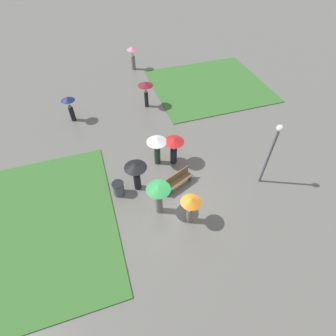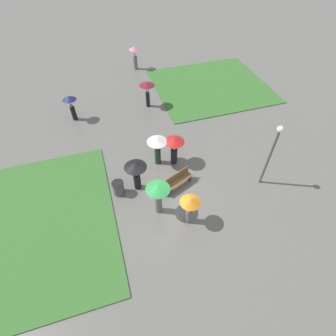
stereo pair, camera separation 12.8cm
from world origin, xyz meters
TOP-DOWN VIEW (x-y plane):
  - ground_plane at (0.00, 0.00)m, footprint 90.00×90.00m
  - lawn_patch_near at (-7.08, 0.42)m, footprint 8.70×9.01m
  - lawn_patch_far at (6.85, 9.96)m, footprint 8.89×8.00m
  - park_bench at (0.79, 0.78)m, footprint 1.86×1.11m
  - lamp_post at (5.27, -0.30)m, footprint 0.32×0.32m
  - trash_bin at (-2.24, 1.24)m, footprint 0.62×0.62m
  - crowd_person_red at (1.24, 2.56)m, footprint 1.14×1.14m
  - crowd_person_orange at (0.66, -1.45)m, footprint 0.95×0.95m
  - crowd_person_white at (0.33, 2.81)m, footprint 1.13×1.13m
  - crowd_person_black at (-1.21, 1.32)m, footprint 1.15×1.15m
  - crowd_person_green at (-0.55, -0.44)m, footprint 1.16×1.16m
  - lone_walker_far_path at (1.65, 14.73)m, footprint 0.91×0.91m
  - lone_walker_mid_plaza at (-4.04, 8.63)m, footprint 0.90×0.90m
  - lone_walker_near_lawn at (1.24, 8.68)m, footprint 1.08×1.08m

SIDE VIEW (x-z plane):
  - ground_plane at x=0.00m, z-range 0.00..0.00m
  - lawn_patch_near at x=-7.08m, z-range 0.00..0.06m
  - lawn_patch_far at x=6.85m, z-range 0.00..0.06m
  - trash_bin at x=-2.24m, z-range 0.00..0.81m
  - park_bench at x=0.79m, z-range 0.02..0.92m
  - crowd_person_orange at x=0.66m, z-range 0.39..2.16m
  - crowd_person_red at x=1.24m, z-range 0.38..2.18m
  - lone_walker_mid_plaza at x=-4.04m, z-range 0.38..2.21m
  - lone_walker_far_path at x=1.65m, z-range 0.34..2.30m
  - crowd_person_black at x=-1.21m, z-range 0.44..2.29m
  - crowd_person_white at x=0.33m, z-range 0.46..2.34m
  - crowd_person_green at x=-0.55m, z-range 0.44..2.36m
  - lone_walker_near_lawn at x=1.24m, z-range 0.48..2.36m
  - lamp_post at x=5.27m, z-range 0.59..4.42m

